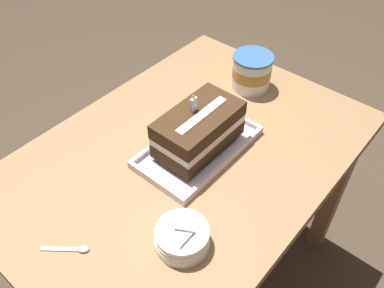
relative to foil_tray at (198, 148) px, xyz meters
name	(u,v)px	position (x,y,z in m)	size (l,w,h in m)	color
ground_plane	(188,276)	(-0.04, 0.02, -0.76)	(8.00, 8.00, 0.00)	#4C3D2D
dining_table	(186,178)	(-0.04, 0.02, -0.12)	(1.11, 0.78, 0.75)	#9E754C
foil_tray	(198,148)	(0.00, 0.00, 0.00)	(0.37, 0.21, 0.02)	silver
birthday_cake	(199,129)	(0.00, 0.00, 0.07)	(0.25, 0.14, 0.17)	#422B18
bowl_stack	(182,237)	(-0.27, -0.17, 0.02)	(0.13, 0.13, 0.12)	white
ice_cream_tub	(252,71)	(0.36, 0.06, 0.05)	(0.14, 0.14, 0.12)	white
serving_spoon_near_tray	(75,249)	(-0.45, 0.01, 0.00)	(0.08, 0.10, 0.01)	silver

